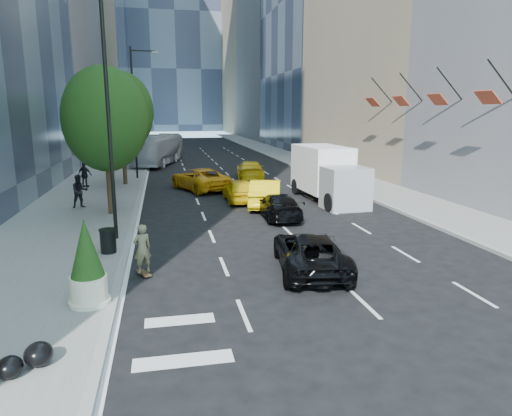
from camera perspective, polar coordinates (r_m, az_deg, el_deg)
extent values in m
plane|color=black|center=(16.76, 4.53, -6.71)|extent=(160.00, 160.00, 0.00)
cube|color=slate|center=(45.77, -17.25, 4.85)|extent=(6.00, 120.00, 0.15)
cube|color=slate|center=(47.78, 6.15, 5.60)|extent=(4.00, 120.00, 0.15)
cube|color=#84765B|center=(117.93, 1.67, 21.61)|extent=(20.00, 24.00, 50.00)
cylinder|color=black|center=(19.34, -17.96, 10.80)|extent=(0.16, 0.16, 10.00)
cylinder|color=black|center=(37.29, -15.01, 11.29)|extent=(0.16, 0.16, 10.00)
cylinder|color=black|center=(37.52, -13.97, 18.55)|extent=(1.80, 0.12, 0.12)
cube|color=#99998C|center=(37.49, -12.51, 18.47)|extent=(0.50, 0.22, 0.15)
cylinder|color=black|center=(24.66, -17.84, 2.95)|extent=(0.30, 0.30, 3.15)
ellipsoid|color=#11340E|center=(24.39, -18.34, 10.51)|extent=(4.20, 4.20, 5.25)
cylinder|color=black|center=(34.52, -16.14, 5.68)|extent=(0.30, 0.30, 3.38)
ellipsoid|color=#11340E|center=(34.34, -16.49, 11.47)|extent=(4.50, 4.50, 5.62)
cylinder|color=black|center=(47.46, -14.96, 7.09)|extent=(0.30, 0.30, 2.93)
ellipsoid|color=#11340E|center=(47.32, -15.16, 10.73)|extent=(3.90, 3.90, 4.88)
cylinder|color=black|center=(55.33, -13.74, 8.98)|extent=(0.14, 0.14, 5.20)
imported|color=black|center=(55.27, -13.82, 10.63)|extent=(2.48, 0.53, 1.00)
cylinder|color=black|center=(24.81, 28.36, 14.05)|extent=(1.75, 0.08, 1.75)
cube|color=#A33C25|center=(24.37, 26.96, 12.24)|extent=(0.64, 1.30, 0.64)
cylinder|color=black|center=(28.03, 23.03, 14.13)|extent=(1.75, 0.08, 1.75)
cube|color=#A33C25|center=(27.64, 21.74, 12.50)|extent=(0.64, 1.30, 0.64)
cylinder|color=black|center=(31.42, 18.82, 14.11)|extent=(1.75, 0.08, 1.75)
cube|color=#A33C25|center=(31.08, 17.65, 12.64)|extent=(0.64, 1.30, 0.64)
cylinder|color=black|center=(34.95, 15.44, 14.04)|extent=(1.75, 0.08, 1.75)
cube|color=#A33C25|center=(34.64, 14.38, 12.71)|extent=(0.64, 1.30, 0.64)
imported|color=olive|center=(15.53, -14.01, -5.36)|extent=(0.71, 0.61, 1.65)
imported|color=black|center=(15.74, 6.80, -5.46)|extent=(2.89, 5.05, 1.33)
imported|color=black|center=(23.26, 2.76, 0.26)|extent=(1.78, 4.37, 1.27)
imported|color=#E4B90C|center=(27.50, -2.07, 2.26)|extent=(1.68, 4.17, 1.42)
imported|color=yellow|center=(26.02, 1.18, 1.88)|extent=(2.84, 5.06, 1.58)
imported|color=orange|center=(31.85, -7.04, 3.62)|extent=(4.37, 6.03, 1.52)
imported|color=yellow|center=(36.67, -0.74, 4.77)|extent=(2.76, 5.30, 1.47)
imported|color=silver|center=(47.88, -12.04, 7.16)|extent=(5.30, 11.22, 3.05)
cube|color=white|center=(28.81, 8.22, 4.95)|extent=(2.68, 4.80, 2.74)
cube|color=gray|center=(25.79, 11.13, 2.42)|extent=(2.44, 2.15, 2.34)
cylinder|color=black|center=(25.10, 9.27, 0.70)|extent=(0.41, 1.03, 1.02)
cylinder|color=black|center=(26.03, 13.57, 0.92)|extent=(0.41, 1.03, 1.02)
cylinder|color=black|center=(30.12, 5.07, 2.69)|extent=(0.41, 1.03, 1.02)
cylinder|color=black|center=(30.89, 8.81, 2.83)|extent=(0.41, 1.03, 1.02)
imported|color=black|center=(26.79, -21.17, 1.95)|extent=(1.08, 0.97, 1.82)
imported|color=black|center=(33.94, -20.62, 3.91)|extent=(1.12, 0.80, 1.76)
cylinder|color=black|center=(18.01, -18.00, -3.99)|extent=(0.58, 0.58, 0.87)
cylinder|color=#ECE5C4|center=(13.56, -20.13, -9.57)|extent=(1.00, 1.00, 0.80)
cone|color=#11340E|center=(13.18, -20.51, -4.68)|extent=(0.90, 0.90, 1.61)
ellipsoid|color=black|center=(10.99, -25.54, -16.14)|extent=(0.59, 0.64, 0.50)
ellipsoid|color=black|center=(10.82, -28.45, -17.10)|extent=(0.51, 0.56, 0.44)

